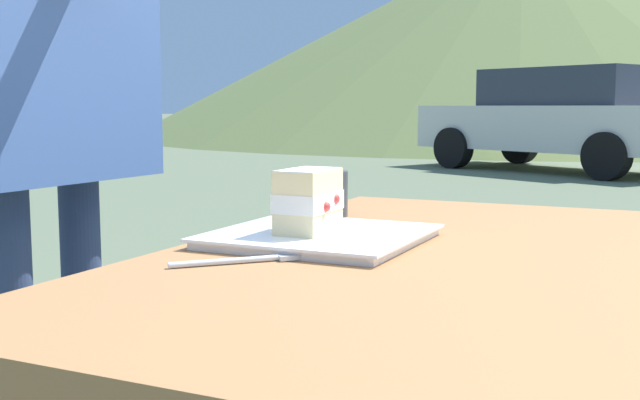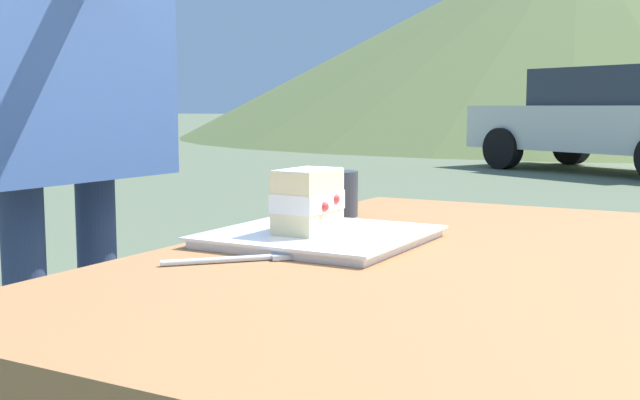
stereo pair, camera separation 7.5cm
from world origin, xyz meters
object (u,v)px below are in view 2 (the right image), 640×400
Objects in this scene: cake_slice at (308,201)px; parked_car_near at (615,118)px; coffee_cup at (336,193)px; dessert_fork at (238,259)px; dessert_plate at (320,237)px; diner_person at (55,32)px; patio_table at (586,349)px.

cake_slice is 0.02× the size of parked_car_near.
coffee_cup is at bearing 5.98° from parked_car_near.
cake_slice is 1.29× the size of coffee_cup.
dessert_fork is 0.44m from coffee_cup.
cake_slice is at bearing 6.35° from parked_car_near.
dessert_plate is 0.62m from diner_person.
dessert_plate reaches higher than patio_table.
diner_person is (-0.01, -0.53, 0.32)m from dessert_plate.
cake_slice is 0.07× the size of diner_person.
dessert_fork is 11.01m from parked_car_near.
patio_table is at bearing 61.58° from coffee_cup.
cake_slice is at bearing 87.04° from diner_person.
diner_person reaches higher than parked_car_near.
parked_car_near is at bearing -173.65° from cake_slice.
dessert_plate is (-0.01, -0.38, 0.11)m from patio_table.
patio_table is at bearing 113.01° from dessert_fork.
cake_slice is at bearing 176.94° from dessert_fork.
dessert_fork is (0.16, -0.01, -0.06)m from cake_slice.
dessert_plate is at bearing 6.42° from parked_car_near.
cake_slice reaches higher than patio_table.
patio_table is at bearing 8.39° from parked_car_near.
coffee_cup is at bearing -156.77° from dessert_plate.
diner_person is 0.37× the size of parked_car_near.
diner_person is (-0.03, -0.52, 0.26)m from cake_slice.
parked_car_near is at bearing -173.78° from dessert_fork.
parked_car_near is at bearing -171.61° from patio_table.
parked_car_near reaches higher than dessert_plate.
dessert_fork is 1.65× the size of coffee_cup.
patio_table is at bearing 90.90° from cake_slice.
parked_car_near is (-10.79, -1.20, -0.03)m from cake_slice.
dessert_plate is 3.55× the size of coffee_cup.
patio_table is 14.18× the size of coffee_cup.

